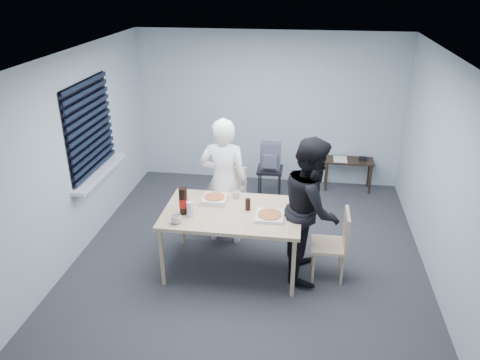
% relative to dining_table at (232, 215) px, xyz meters
% --- Properties ---
extents(room, '(5.00, 5.00, 5.00)m').
position_rel_dining_table_xyz_m(room, '(-2.02, 0.72, 0.69)').
color(room, '#292A2D').
rests_on(room, ground).
extents(dining_table, '(1.66, 1.05, 0.81)m').
position_rel_dining_table_xyz_m(dining_table, '(0.00, 0.00, 0.00)').
color(dining_table, tan).
rests_on(dining_table, ground).
extents(chair_far, '(0.42, 0.42, 0.89)m').
position_rel_dining_table_xyz_m(chair_far, '(-0.19, 1.07, -0.24)').
color(chair_far, tan).
rests_on(chair_far, ground).
extents(chair_right, '(0.42, 0.42, 0.89)m').
position_rel_dining_table_xyz_m(chair_right, '(1.26, 0.00, -0.24)').
color(chair_right, tan).
rests_on(chair_right, ground).
extents(person_white, '(0.65, 0.42, 1.77)m').
position_rel_dining_table_xyz_m(person_white, '(-0.22, 0.66, 0.14)').
color(person_white, white).
rests_on(person_white, ground).
extents(person_black, '(0.47, 0.86, 1.77)m').
position_rel_dining_table_xyz_m(person_black, '(0.94, 0.06, 0.14)').
color(person_black, black).
rests_on(person_black, ground).
extents(side_table, '(0.81, 0.36, 0.54)m').
position_rel_dining_table_xyz_m(side_table, '(1.58, 2.60, -0.29)').
color(side_table, '#2F2216').
rests_on(side_table, ground).
extents(stool, '(0.40, 0.40, 0.55)m').
position_rel_dining_table_xyz_m(stool, '(0.29, 1.98, -0.30)').
color(stool, black).
rests_on(stool, ground).
extents(backpack, '(0.31, 0.23, 0.44)m').
position_rel_dining_table_xyz_m(backpack, '(0.29, 1.97, 0.02)').
color(backpack, slate).
rests_on(backpack, stool).
extents(pizza_box_a, '(0.30, 0.30, 0.07)m').
position_rel_dining_table_xyz_m(pizza_box_a, '(-0.26, 0.22, 0.09)').
color(pizza_box_a, white).
rests_on(pizza_box_a, dining_table).
extents(pizza_box_b, '(0.33, 0.33, 0.05)m').
position_rel_dining_table_xyz_m(pizza_box_b, '(0.46, -0.09, 0.08)').
color(pizza_box_b, white).
rests_on(pizza_box_b, dining_table).
extents(mug_a, '(0.17, 0.17, 0.10)m').
position_rel_dining_table_xyz_m(mug_a, '(-0.59, -0.38, 0.11)').
color(mug_a, silver).
rests_on(mug_a, dining_table).
extents(mug_b, '(0.10, 0.10, 0.09)m').
position_rel_dining_table_xyz_m(mug_b, '(-0.01, 0.35, 0.10)').
color(mug_b, silver).
rests_on(mug_b, dining_table).
extents(cola_glass, '(0.07, 0.07, 0.15)m').
position_rel_dining_table_xyz_m(cola_glass, '(0.18, 0.06, 0.13)').
color(cola_glass, black).
rests_on(cola_glass, dining_table).
extents(soda_bottle, '(0.11, 0.11, 0.33)m').
position_rel_dining_table_xyz_m(soda_bottle, '(-0.57, -0.14, 0.22)').
color(soda_bottle, black).
rests_on(soda_bottle, dining_table).
extents(plastic_cups, '(0.09, 0.09, 0.19)m').
position_rel_dining_table_xyz_m(plastic_cups, '(-0.47, -0.20, 0.15)').
color(plastic_cups, silver).
rests_on(plastic_cups, dining_table).
extents(rubber_band, '(0.06, 0.06, 0.00)m').
position_rel_dining_table_xyz_m(rubber_band, '(0.24, -0.34, 0.06)').
color(rubber_band, red).
rests_on(rubber_band, dining_table).
extents(papers, '(0.33, 0.37, 0.01)m').
position_rel_dining_table_xyz_m(papers, '(1.43, 2.59, -0.21)').
color(papers, white).
rests_on(papers, side_table).
extents(black_box, '(0.14, 0.12, 0.05)m').
position_rel_dining_table_xyz_m(black_box, '(1.80, 2.60, -0.18)').
color(black_box, black).
rests_on(black_box, side_table).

